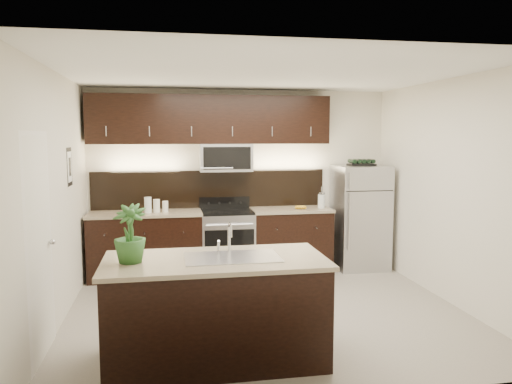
% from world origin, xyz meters
% --- Properties ---
extents(ground, '(4.50, 4.50, 0.00)m').
position_xyz_m(ground, '(0.00, 0.00, 0.00)').
color(ground, gray).
rests_on(ground, ground).
extents(room_walls, '(4.52, 4.02, 2.71)m').
position_xyz_m(room_walls, '(-0.11, -0.04, 1.70)').
color(room_walls, beige).
rests_on(room_walls, ground).
extents(counter_run, '(3.51, 0.65, 0.94)m').
position_xyz_m(counter_run, '(-0.46, 1.69, 0.47)').
color(counter_run, black).
rests_on(counter_run, ground).
extents(upper_fixtures, '(3.49, 0.40, 1.66)m').
position_xyz_m(upper_fixtures, '(-0.43, 1.84, 2.14)').
color(upper_fixtures, black).
rests_on(upper_fixtures, counter_run).
extents(island, '(1.96, 0.96, 0.94)m').
position_xyz_m(island, '(-0.69, -1.16, 0.47)').
color(island, black).
rests_on(island, ground).
extents(sink_faucet, '(0.84, 0.50, 0.28)m').
position_xyz_m(sink_faucet, '(-0.54, -1.15, 0.96)').
color(sink_faucet, silver).
rests_on(sink_faucet, island).
extents(refrigerator, '(0.76, 0.68, 1.57)m').
position_xyz_m(refrigerator, '(1.79, 1.63, 0.78)').
color(refrigerator, '#B2B2B7').
rests_on(refrigerator, ground).
extents(wine_rack, '(0.39, 0.24, 0.09)m').
position_xyz_m(wine_rack, '(1.79, 1.63, 1.61)').
color(wine_rack, black).
rests_on(wine_rack, refrigerator).
extents(plant, '(0.34, 0.34, 0.50)m').
position_xyz_m(plant, '(-1.42, -1.18, 1.19)').
color(plant, '#2A5B24').
rests_on(plant, island).
extents(canisters, '(0.33, 0.10, 0.22)m').
position_xyz_m(canisters, '(-1.28, 1.64, 1.04)').
color(canisters, silver).
rests_on(canisters, counter_run).
extents(french_press, '(0.11, 0.11, 0.31)m').
position_xyz_m(french_press, '(1.17, 1.64, 1.06)').
color(french_press, silver).
rests_on(french_press, counter_run).
extents(bananas, '(0.20, 0.17, 0.06)m').
position_xyz_m(bananas, '(0.79, 1.61, 0.97)').
color(bananas, '#C08D1B').
rests_on(bananas, counter_run).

